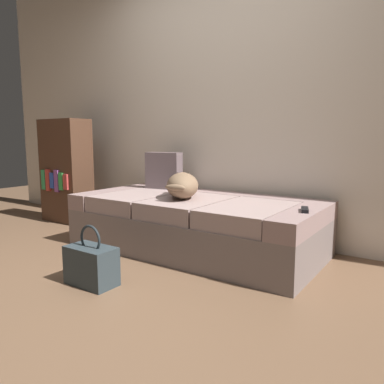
{
  "coord_description": "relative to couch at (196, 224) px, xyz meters",
  "views": [
    {
      "loc": [
        1.64,
        -1.4,
        0.9
      ],
      "look_at": [
        0.0,
        0.98,
        0.48
      ],
      "focal_mm": 34.65,
      "sensor_mm": 36.0,
      "label": 1
    }
  ],
  "objects": [
    {
      "name": "ground_plane",
      "position": [
        0.0,
        -1.03,
        -0.21
      ],
      "size": [
        10.0,
        10.0,
        0.0
      ],
      "primitive_type": "plane",
      "color": "brown"
    },
    {
      "name": "back_wall",
      "position": [
        0.0,
        0.58,
        1.19
      ],
      "size": [
        6.4,
        0.1,
        2.8
      ],
      "primitive_type": "cube",
      "color": "beige",
      "rests_on": "ground"
    },
    {
      "name": "couch",
      "position": [
        0.0,
        0.0,
        0.0
      ],
      "size": [
        1.98,
        0.95,
        0.43
      ],
      "color": "slate",
      "rests_on": "ground"
    },
    {
      "name": "dog_tan",
      "position": [
        -0.09,
        -0.06,
        0.32
      ],
      "size": [
        0.46,
        0.54,
        0.2
      ],
      "color": "#7D6148",
      "rests_on": "couch"
    },
    {
      "name": "tv_remote",
      "position": [
        0.91,
        -0.08,
        0.23
      ],
      "size": [
        0.09,
        0.16,
        0.02
      ],
      "primitive_type": "cube",
      "rotation": [
        0.0,
        0.0,
        0.33
      ],
      "color": "black",
      "rests_on": "couch"
    },
    {
      "name": "throw_pillow",
      "position": [
        -0.55,
        0.28,
        0.39
      ],
      "size": [
        0.35,
        0.17,
        0.34
      ],
      "primitive_type": "cube",
      "rotation": [
        0.0,
        0.0,
        0.14
      ],
      "color": "#655557",
      "rests_on": "couch"
    },
    {
      "name": "handbag",
      "position": [
        -0.12,
        -0.98,
        -0.09
      ],
      "size": [
        0.32,
        0.18,
        0.38
      ],
      "color": "#2F3B40",
      "rests_on": "ground"
    },
    {
      "name": "bookshelf",
      "position": [
        -1.74,
        0.08,
        0.34
      ],
      "size": [
        0.56,
        0.3,
        1.1
      ],
      "color": "#4C3020",
      "rests_on": "ground"
    }
  ]
}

